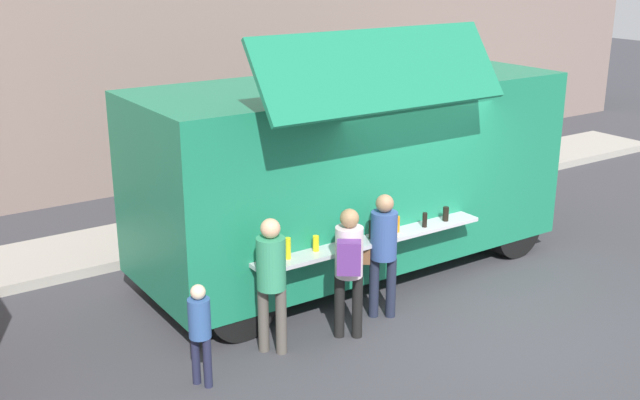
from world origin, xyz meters
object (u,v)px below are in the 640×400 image
object	(u,v)px
customer_mid_with_backpack	(349,261)
customer_rear_waiting	(271,274)
child_near_queue	(200,326)
food_truck_main	(352,169)
trash_bin	(445,161)
customer_front_ordering	(382,246)

from	to	relation	value
customer_mid_with_backpack	customer_rear_waiting	size ratio (longest dim) A/B	0.99
customer_rear_waiting	child_near_queue	bearing A→B (deg)	151.17
food_truck_main	customer_mid_with_backpack	bearing A→B (deg)	-127.13
customer_rear_waiting	customer_mid_with_backpack	bearing A→B (deg)	-53.99
customer_mid_with_backpack	child_near_queue	bearing A→B (deg)	125.89
customer_rear_waiting	child_near_queue	distance (m)	1.05
trash_bin	customer_front_ordering	size ratio (longest dim) A/B	0.63
customer_front_ordering	child_near_queue	distance (m)	2.62
child_near_queue	customer_front_ordering	bearing A→B (deg)	-23.19
trash_bin	customer_rear_waiting	xyz separation A→B (m)	(-6.17, -3.80, 0.46)
child_near_queue	customer_rear_waiting	bearing A→B (deg)	-16.46
trash_bin	food_truck_main	bearing A→B (deg)	-149.69
customer_front_ordering	customer_rear_waiting	size ratio (longest dim) A/B	0.99
food_truck_main	customer_front_ordering	distance (m)	1.67
food_truck_main	customer_rear_waiting	world-z (taller)	food_truck_main
trash_bin	customer_front_ordering	bearing A→B (deg)	-140.42
trash_bin	customer_mid_with_backpack	xyz separation A→B (m)	(-5.26, -4.02, 0.48)
trash_bin	customer_mid_with_backpack	size ratio (longest dim) A/B	0.63
customer_front_ordering	customer_rear_waiting	distance (m)	1.60
customer_mid_with_backpack	child_near_queue	size ratio (longest dim) A/B	1.39
trash_bin	child_near_queue	xyz separation A→B (m)	(-7.17, -4.00, 0.19)
food_truck_main	child_near_queue	distance (m)	3.70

